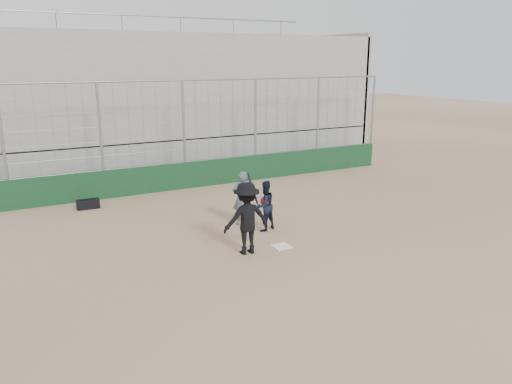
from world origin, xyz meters
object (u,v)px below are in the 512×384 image
batter_at_plate (247,218)px  equipment_bag (88,204)px  catcher_crouched (265,214)px  umpire (242,201)px

batter_at_plate → equipment_bag: size_ratio=2.71×
catcher_crouched → equipment_bag: (-4.04, 4.62, -0.34)m
umpire → equipment_bag: size_ratio=1.99×
equipment_bag → catcher_crouched: bearing=-48.8°
catcher_crouched → equipment_bag: 6.14m
batter_at_plate → umpire: size_ratio=1.36×
umpire → equipment_bag: 5.37m
batter_at_plate → catcher_crouched: bearing=45.5°
catcher_crouched → umpire: size_ratio=0.69×
umpire → batter_at_plate: bearing=79.0°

